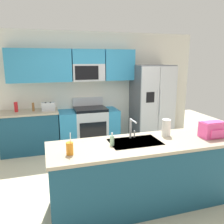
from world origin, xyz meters
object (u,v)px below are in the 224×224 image
toaster (48,107)px  bottle_red (16,107)px  paper_towel_roll (166,128)px  refrigerator (152,104)px  soap_dispenser (112,140)px  range_oven (89,127)px  drink_cup_orange (70,148)px  backpack (212,129)px  sink_faucet (132,127)px  pepper_mill (33,107)px

toaster → bottle_red: bottle_red is taller
bottle_red → paper_towel_roll: bearing=-46.1°
refrigerator → soap_dispenser: 2.91m
bottle_red → paper_towel_roll: 3.20m
toaster → bottle_red: size_ratio=1.34×
range_oven → bottle_red: bearing=178.7°
drink_cup_orange → backpack: drink_cup_orange is taller
range_oven → paper_towel_roll: 2.44m
bottle_red → sink_faucet: sink_faucet is taller
toaster → sink_faucet: (1.05, -2.19, 0.08)m
refrigerator → drink_cup_orange: (-2.28, -2.48, 0.05)m
drink_cup_orange → refrigerator: bearing=47.4°
paper_towel_roll → pepper_mill: bearing=129.5°
soap_dispenser → backpack: backpack is taller
refrigerator → toaster: 2.44m
refrigerator → backpack: 2.47m
paper_towel_roll → toaster: bearing=125.2°
backpack → drink_cup_orange: bearing=-179.1°
pepper_mill → toaster: bearing=-9.3°
pepper_mill → soap_dispenser: bearing=-67.2°
range_oven → drink_cup_orange: 2.71m
range_oven → pepper_mill: range_oven is taller
toaster → backpack: backpack is taller
refrigerator → sink_faucet: bearing=-122.6°
refrigerator → backpack: size_ratio=5.78×
range_oven → sink_faucet: bearing=-85.8°
pepper_mill → backpack: 3.52m
refrigerator → pepper_mill: 2.74m
bottle_red → drink_cup_orange: (0.81, -2.59, -0.03)m
pepper_mill → soap_dispenser: (1.02, -2.41, -0.02)m
range_oven → backpack: bearing=-63.2°
pepper_mill → backpack: backpack is taller
bottle_red → backpack: 3.80m
bottle_red → soap_dispenser: (1.36, -2.45, -0.04)m
soap_dispenser → paper_towel_roll: (0.86, 0.14, 0.05)m
sink_faucet → soap_dispenser: sink_faucet is taller
toaster → sink_faucet: sink_faucet is taller
range_oven → backpack: backpack is taller
bottle_red → sink_faucet: 2.84m
sink_faucet → backpack: sink_faucet is taller
range_oven → bottle_red: (-1.53, 0.03, 0.56)m
range_oven → bottle_red: bottle_red is taller
toaster → drink_cup_orange: size_ratio=1.05×
drink_cup_orange → soap_dispenser: drink_cup_orange is taller
soap_dispenser → paper_towel_roll: size_ratio=0.71×
soap_dispenser → toaster: bearing=106.7°
drink_cup_orange → backpack: 2.00m
range_oven → drink_cup_orange: (-0.73, -2.55, 0.53)m
toaster → paper_towel_roll: size_ratio=1.17×
toaster → soap_dispenser: toaster is taller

